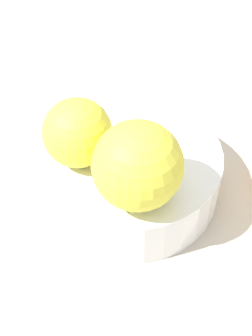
% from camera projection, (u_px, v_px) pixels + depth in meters
% --- Properties ---
extents(ground_plane, '(1.10, 1.10, 0.02)m').
position_uv_depth(ground_plane, '(126.00, 195.00, 0.50)').
color(ground_plane, '#BCB29E').
extents(fruit_bowl, '(0.18, 0.18, 0.05)m').
position_uv_depth(fruit_bowl, '(126.00, 172.00, 0.48)').
color(fruit_bowl, white).
rests_on(fruit_bowl, ground_plane).
extents(orange_in_bowl_0, '(0.08, 0.08, 0.08)m').
position_uv_depth(orange_in_bowl_0, '(138.00, 166.00, 0.40)').
color(orange_in_bowl_0, yellow).
rests_on(orange_in_bowl_0, fruit_bowl).
extents(orange_in_bowl_1, '(0.06, 0.06, 0.06)m').
position_uv_depth(orange_in_bowl_1, '(78.00, 133.00, 0.43)').
color(orange_in_bowl_1, yellow).
rests_on(orange_in_bowl_1, fruit_bowl).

